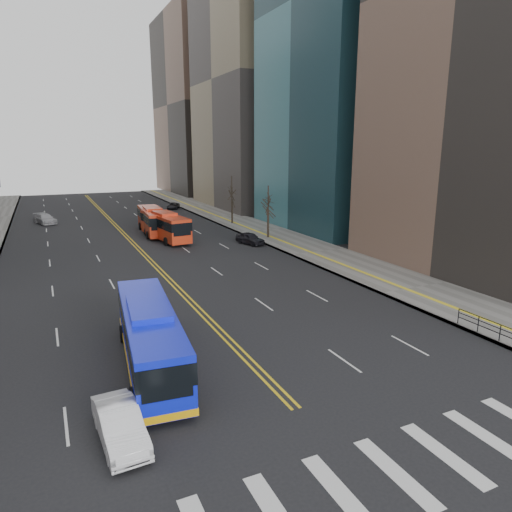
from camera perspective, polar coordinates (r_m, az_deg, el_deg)
ground at (r=18.00m, az=13.94°, el=-25.80°), size 220.00×220.00×0.00m
sidewalk_right at (r=62.65m, az=0.70°, el=3.22°), size 7.00×130.00×0.15m
crosswalk at (r=17.99m, az=13.94°, el=-25.79°), size 26.70×4.00×0.01m
centerline at (r=67.15m, az=-16.76°, el=3.28°), size 0.55×100.00×0.01m
office_towers at (r=80.60m, az=-19.45°, el=21.84°), size 83.00×134.00×58.00m
pedestrian_railing at (r=30.60m, az=28.23°, el=-8.16°), size 0.06×6.06×1.02m
street_trees at (r=45.60m, az=-22.23°, el=4.44°), size 35.20×47.20×7.60m
blue_bus at (r=24.61m, az=-13.12°, el=-9.54°), size 3.63×11.94×3.43m
red_bus_near at (r=57.54m, az=-11.33°, el=3.91°), size 3.83×11.16×3.47m
red_bus_far at (r=61.93m, az=-12.77°, el=4.54°), size 3.33×11.29×3.54m
car_white at (r=19.72m, az=-16.66°, el=-19.52°), size 1.77×4.45×1.44m
car_dark_mid at (r=53.98m, az=-0.74°, el=2.21°), size 2.66×4.37×1.39m
car_silver at (r=75.30m, az=-24.86°, el=4.23°), size 3.62×5.53×1.49m
car_dark_far at (r=86.45m, az=-10.30°, el=6.19°), size 3.40×4.48×1.13m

